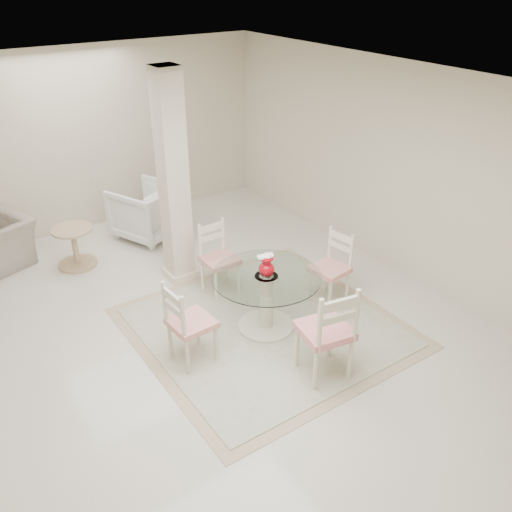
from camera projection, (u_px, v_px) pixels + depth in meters
ground at (195, 338)px, 6.05m from camera, size 7.00×7.00×0.00m
room_shell at (184, 182)px, 5.16m from camera, size 6.02×7.02×2.71m
column at (173, 180)px, 6.59m from camera, size 0.30×0.30×2.70m
area_rug at (266, 327)px, 6.22m from camera, size 2.80×2.80×0.02m
dining_table at (266, 302)px, 6.05m from camera, size 1.21×1.21×0.70m
red_vase at (266, 266)px, 5.83m from camera, size 0.20×0.17×0.26m
dining_chair_east at (333, 262)px, 6.49m from camera, size 0.46×0.46×1.00m
dining_chair_north at (217, 253)px, 6.68m from camera, size 0.41×0.41×1.01m
dining_chair_west at (185, 319)px, 5.43m from camera, size 0.45×0.45×1.05m
dining_chair_south at (329, 327)px, 5.18m from camera, size 0.55×0.55×1.19m
armchair_white at (147, 211)px, 8.10m from camera, size 1.14×1.15×0.81m
side_table at (75, 248)px, 7.36m from camera, size 0.54×0.54×0.56m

